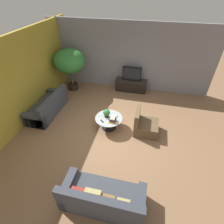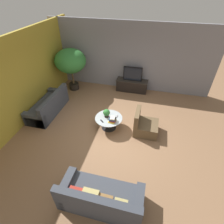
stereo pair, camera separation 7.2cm
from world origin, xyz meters
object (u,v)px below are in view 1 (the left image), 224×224
Objects in this scene: coffee_table at (109,121)px; couch_near_entry at (102,198)px; couch_by_wall at (48,107)px; armchair_wicker at (145,126)px; potted_plant_tabletop at (107,113)px; media_console at (131,85)px; potted_palm_tall at (70,62)px; television at (132,74)px.

couch_near_entry is at bearing -78.99° from coffee_table.
couch_by_wall is at bearing -44.14° from couch_near_entry.
couch_by_wall is 1.02× the size of couch_near_entry.
armchair_wicker reaches higher than couch_near_entry.
couch_near_entry reaches higher than potted_plant_tabletop.
media_console is 0.75× the size of potted_palm_tall.
couch_by_wall is 1.02× the size of potted_palm_tall.
couch_near_entry is (3.07, -2.98, 0.00)m from couch_by_wall.
couch_by_wall is at bearing 173.71° from potted_plant_tabletop.
potted_palm_tall is at bearing -169.49° from television.
couch_near_entry is at bearing -77.36° from potted_plant_tabletop.
media_console is 1.71× the size of television.
coffee_table is (-0.38, -2.79, 0.03)m from media_console.
potted_palm_tall is (-2.74, -0.51, 0.51)m from television.
coffee_table is 2.72m from couch_near_entry.
couch_by_wall reaches higher than coffee_table.
potted_palm_tall reaches higher than media_console.
television is 2.83m from potted_palm_tall.
potted_palm_tall is 6.27× the size of potted_plant_tabletop.
couch_near_entry reaches higher than coffee_table.
media_console is at bearing 130.25° from couch_by_wall.
armchair_wicker is (3.80, -0.22, -0.01)m from couch_by_wall.
couch_by_wall reaches higher than potted_plant_tabletop.
media_console is at bearing -88.54° from couch_near_entry.
couch_near_entry is at bearing -88.54° from media_console.
television is 2.90m from armchair_wicker.
couch_by_wall is 2.29× the size of armchair_wicker.
armchair_wicker is 4.36m from potted_palm_tall.
potted_plant_tabletop is (2.46, -0.27, 0.34)m from couch_by_wall.
couch_near_entry is at bearing 165.15° from armchair_wicker.
potted_plant_tabletop is (2.27, -2.24, -0.75)m from potted_palm_tall.
coffee_table is 3.10× the size of potted_plant_tabletop.
couch_near_entry is at bearing 45.86° from couch_by_wall.
couch_by_wall is 4.28m from couch_near_entry.
couch_near_entry is (0.14, -5.46, 0.00)m from media_console.
couch_by_wall is (-2.55, 0.31, -0.03)m from coffee_table.
media_console is at bearing 17.86° from armchair_wicker.
coffee_table is 1.26m from armchair_wicker.
couch_by_wall and couch_near_entry have the same top height.
armchair_wicker is at bearing -104.85° from couch_near_entry.
potted_palm_tall reaches higher than armchair_wicker.
armchair_wicker reaches higher than potted_plant_tabletop.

